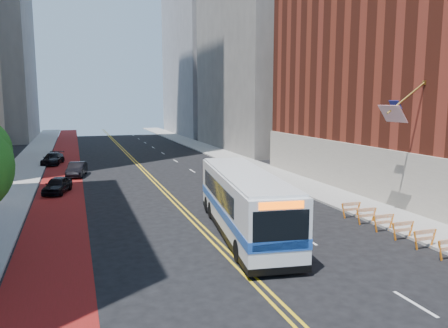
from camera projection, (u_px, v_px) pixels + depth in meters
name	position (u px, v px, depth m)	size (l,w,h in m)	color
ground	(273.00, 300.00, 16.41)	(160.00, 160.00, 0.00)	black
sidewalk_left	(18.00, 180.00, 40.61)	(4.00, 140.00, 0.15)	gray
sidewalk_right	(255.00, 167.00, 48.32)	(4.00, 140.00, 0.15)	gray
bus_lane_paint	(62.00, 178.00, 41.87)	(3.60, 140.00, 0.01)	maroon
center_line_inner	(145.00, 173.00, 44.41)	(0.14, 140.00, 0.01)	gold
center_line_outer	(149.00, 173.00, 44.53)	(0.14, 140.00, 0.01)	gold
lane_dashes	(176.00, 161.00, 53.50)	(0.14, 98.20, 0.01)	silver
midrise_right_near	(277.00, 16.00, 65.77)	(18.00, 26.00, 40.00)	slate
midrise_right_far	(220.00, 5.00, 93.06)	(20.00, 28.00, 55.00)	gray
construction_barriers	(413.00, 232.00, 22.60)	(1.42, 10.91, 1.00)	orange
transit_bus	(244.00, 201.00, 24.31)	(4.53, 13.04, 3.51)	silver
car_a	(57.00, 185.00, 34.98)	(1.56, 3.87, 1.32)	black
car_b	(77.00, 169.00, 42.71)	(1.45, 4.17, 1.37)	black
car_c	(53.00, 159.00, 50.39)	(1.89, 4.66, 1.35)	black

